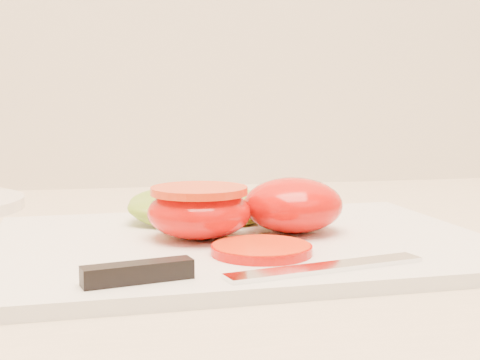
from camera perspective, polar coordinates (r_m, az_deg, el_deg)
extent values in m
cube|color=white|center=(0.53, 0.22, -5.47)|extent=(0.40, 0.29, 0.01)
ellipsoid|color=red|center=(0.55, 4.54, -2.12)|extent=(0.08, 0.08, 0.05)
ellipsoid|color=red|center=(0.53, -3.50, -2.78)|extent=(0.08, 0.08, 0.04)
cylinder|color=red|center=(0.53, -3.51, -0.90)|extent=(0.08, 0.08, 0.01)
cylinder|color=#E83D0A|center=(0.48, 1.85, -5.92)|extent=(0.07, 0.07, 0.01)
ellipsoid|color=#7BA52B|center=(0.60, -3.12, -2.25)|extent=(0.15, 0.11, 0.03)
cube|color=silver|center=(0.44, 7.40, -7.41)|extent=(0.14, 0.05, 0.00)
cube|color=black|center=(0.41, -8.71, -7.79)|extent=(0.07, 0.03, 0.01)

